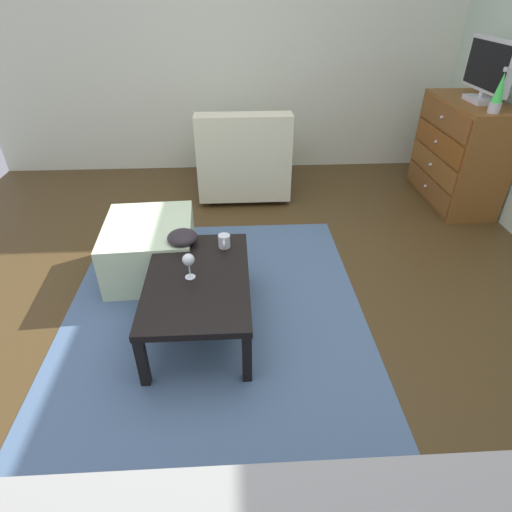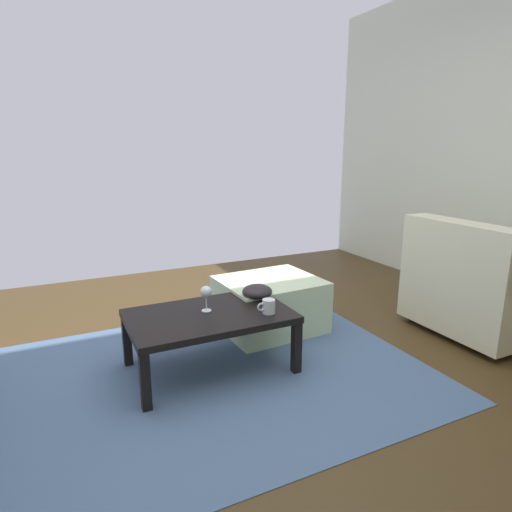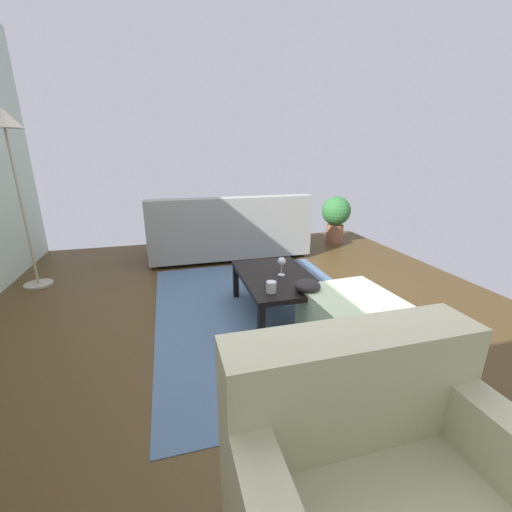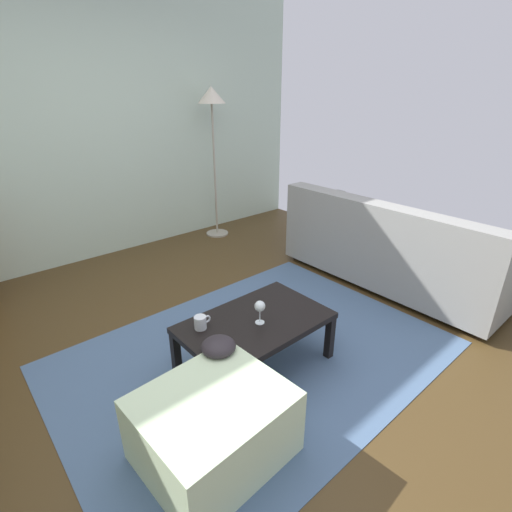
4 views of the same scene
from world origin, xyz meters
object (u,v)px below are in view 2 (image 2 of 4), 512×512
mug (268,306)px  bowl_decorative (257,291)px  wine_glass (206,293)px  ottoman (270,304)px  armchair (480,286)px  coffee_table (210,320)px

mug → bowl_decorative: bearing=-102.2°
wine_glass → ottoman: bearing=-150.6°
wine_glass → bowl_decorative: 0.39m
mug → armchair: (-1.63, 0.17, -0.05)m
armchair → wine_glass: bearing=-10.7°
bowl_decorative → ottoman: size_ratio=0.28×
coffee_table → wine_glass: bearing=-85.7°
armchair → coffee_table: bearing=-9.5°
ottoman → wine_glass: bearing=29.4°
mug → bowl_decorative: (-0.06, -0.27, 0.00)m
coffee_table → bowl_decorative: 0.40m
mug → bowl_decorative: bowl_decorative is taller
mug → ottoman: (-0.29, -0.54, -0.21)m
coffee_table → armchair: bearing=170.5°
mug → armchair: bearing=174.0°
bowl_decorative → armchair: bearing=164.3°
coffee_table → bowl_decorative: bearing=-162.8°
mug → armchair: armchair is taller
bowl_decorative → armchair: size_ratio=0.23×
armchair → ottoman: 1.52m
wine_glass → bowl_decorative: wine_glass is taller
bowl_decorative → ottoman: 0.42m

